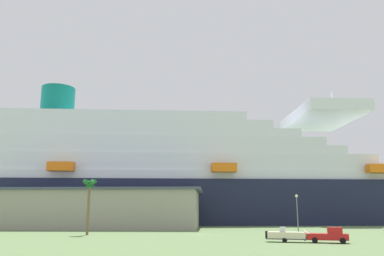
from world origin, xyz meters
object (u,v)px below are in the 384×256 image
(pickup_truck, at_px, (329,235))
(cruise_ship, at_px, (148,180))
(parked_car_yellow_taxi, at_px, (8,226))
(small_boat_on_trailer, at_px, (291,235))
(palm_tree, at_px, (89,189))
(street_lamp, at_px, (297,208))
(parked_car_silver_sedan, at_px, (137,227))

(pickup_truck, bearing_deg, cruise_ship, 116.15)
(parked_car_yellow_taxi, bearing_deg, small_boat_on_trailer, -32.38)
(small_boat_on_trailer, distance_m, palm_tree, 39.87)
(palm_tree, bearing_deg, street_lamp, 5.27)
(parked_car_silver_sedan, bearing_deg, street_lamp, -24.05)
(palm_tree, xyz_separation_m, street_lamp, (40.67, 3.75, -3.73))
(pickup_truck, xyz_separation_m, parked_car_silver_sedan, (-34.97, 36.71, -0.21))
(cruise_ship, xyz_separation_m, parked_car_yellow_taxi, (-28.94, -39.91, -14.47))
(palm_tree, bearing_deg, cruise_ship, 89.35)
(pickup_truck, height_order, palm_tree, palm_tree)
(cruise_ship, relative_size, parked_car_silver_sedan, 60.21)
(cruise_ship, bearing_deg, small_boat_on_trailer, -66.55)
(pickup_truck, distance_m, parked_car_yellow_taxi, 80.59)
(pickup_truck, xyz_separation_m, street_lamp, (-0.11, 21.15, 4.01))
(small_boat_on_trailer, distance_m, parked_car_yellow_taxi, 75.54)
(street_lamp, height_order, parked_car_silver_sedan, street_lamp)
(pickup_truck, bearing_deg, parked_car_silver_sedan, 133.61)
(cruise_ship, bearing_deg, street_lamp, -56.53)
(pickup_truck, bearing_deg, street_lamp, 90.29)
(cruise_ship, height_order, small_boat_on_trailer, cruise_ship)
(pickup_truck, relative_size, street_lamp, 0.76)
(parked_car_silver_sedan, bearing_deg, cruise_ship, 96.46)
(pickup_truck, xyz_separation_m, palm_tree, (-40.78, 17.39, 7.74))
(small_boat_on_trailer, height_order, parked_car_silver_sedan, small_boat_on_trailer)
(parked_car_silver_sedan, bearing_deg, palm_tree, -106.73)
(cruise_ship, distance_m, parked_car_yellow_taxi, 51.38)
(cruise_ship, height_order, parked_car_yellow_taxi, cruise_ship)
(parked_car_silver_sedan, height_order, parked_car_yellow_taxi, same)
(small_boat_on_trailer, xyz_separation_m, parked_car_yellow_taxi, (-63.79, 40.45, -0.13))
(cruise_ship, bearing_deg, palm_tree, -90.65)
(cruise_ship, distance_m, palm_tree, 64.50)
(small_boat_on_trailer, distance_m, parked_car_silver_sedan, 46.33)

